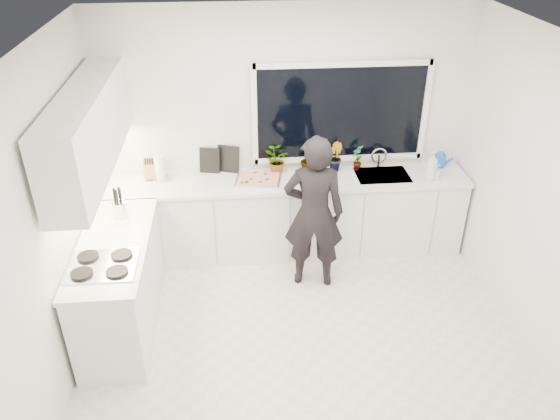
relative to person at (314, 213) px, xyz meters
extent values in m
cube|color=beige|center=(-0.21, -0.84, -0.84)|extent=(4.00, 3.50, 0.02)
cube|color=white|center=(-0.21, 0.92, 0.52)|extent=(4.00, 0.02, 2.70)
cube|color=white|center=(-2.22, -0.84, 0.52)|extent=(0.02, 3.50, 2.70)
cube|color=white|center=(1.80, -0.84, 0.52)|extent=(0.02, 3.50, 2.70)
cube|color=white|center=(-0.21, -0.84, 1.88)|extent=(4.00, 3.50, 0.02)
cube|color=black|center=(0.39, 0.88, 0.72)|extent=(1.80, 0.02, 1.00)
cube|color=white|center=(-0.21, 0.61, -0.39)|extent=(3.92, 0.58, 0.88)
cube|color=white|center=(-1.88, -0.49, -0.39)|extent=(0.58, 1.60, 0.88)
cube|color=silver|center=(-0.21, 0.60, 0.07)|extent=(3.94, 0.62, 0.04)
cube|color=silver|center=(-1.88, -0.49, 0.07)|extent=(0.62, 1.60, 0.04)
cube|color=white|center=(-2.00, -0.14, 1.02)|extent=(0.34, 2.10, 0.70)
cube|color=silver|center=(0.84, 0.61, 0.04)|extent=(0.58, 0.42, 0.14)
cylinder|color=silver|center=(0.84, 0.81, 0.20)|extent=(0.03, 0.03, 0.22)
cube|color=black|center=(-1.90, -0.84, 0.10)|extent=(0.56, 0.48, 0.03)
imported|color=black|center=(0.00, 0.00, 0.00)|extent=(0.66, 0.48, 1.67)
cube|color=#AFAFB3|center=(-0.52, 0.58, 0.10)|extent=(0.53, 0.43, 0.03)
cube|color=#B31B17|center=(-0.52, 0.58, 0.12)|extent=(0.48, 0.38, 0.01)
cylinder|color=blue|center=(1.53, 0.77, 0.15)|extent=(0.17, 0.17, 0.13)
cylinder|color=silver|center=(-1.56, 0.71, 0.22)|extent=(0.11, 0.11, 0.26)
cube|color=#965F46|center=(-1.67, 0.75, 0.20)|extent=(0.13, 0.10, 0.22)
cylinder|color=#B9B9BE|center=(-1.87, -0.04, 0.17)|extent=(0.17, 0.17, 0.16)
cube|color=black|center=(-1.04, 0.85, 0.23)|extent=(0.22, 0.07, 0.28)
cube|color=black|center=(-0.83, 0.85, 0.24)|extent=(0.24, 0.11, 0.30)
imported|color=#26662D|center=(-0.32, 0.77, 0.23)|extent=(0.33, 0.32, 0.29)
imported|color=#26662D|center=(0.04, 0.77, 0.24)|extent=(0.23, 0.23, 0.30)
imported|color=#26662D|center=(0.33, 0.77, 0.25)|extent=(0.15, 0.18, 0.32)
imported|color=#26662D|center=(0.59, 0.77, 0.23)|extent=(0.12, 0.17, 0.29)
imported|color=#D8BF66|center=(1.33, 0.46, 0.25)|extent=(0.18, 0.18, 0.33)
imported|color=#D8BF66|center=(1.39, 0.46, 0.17)|extent=(0.11, 0.10, 0.17)
camera|label=1|loc=(-0.75, -4.62, 2.78)|focal=35.00mm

